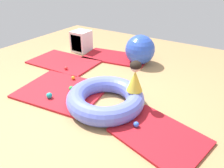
# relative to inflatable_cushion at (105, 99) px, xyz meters

# --- Properties ---
(ground_plane) EXTENTS (8.00, 8.00, 0.00)m
(ground_plane) POSITION_rel_inflatable_cushion_xyz_m (-0.11, 0.04, -0.15)
(ground_plane) COLOR tan
(gym_mat_far_left) EXTENTS (1.63, 1.06, 0.04)m
(gym_mat_far_left) POSITION_rel_inflatable_cushion_xyz_m (-1.89, 0.97, -0.13)
(gym_mat_far_left) COLOR red
(gym_mat_far_left) RESTS_ON ground
(gym_mat_near_left) EXTENTS (1.36, 1.14, 0.04)m
(gym_mat_near_left) POSITION_rel_inflatable_cushion_xyz_m (1.04, -0.22, -0.13)
(gym_mat_near_left) COLOR #B21923
(gym_mat_near_left) RESTS_ON ground
(gym_mat_near_right) EXTENTS (1.64, 1.36, 0.04)m
(gym_mat_near_right) POSITION_rel_inflatable_cushion_xyz_m (-0.95, -0.05, -0.13)
(gym_mat_near_right) COLOR red
(gym_mat_near_right) RESTS_ON ground
(gym_mat_front) EXTENTS (1.69, 1.06, 0.04)m
(gym_mat_front) POSITION_rel_inflatable_cushion_xyz_m (-0.98, 1.91, -0.13)
(gym_mat_front) COLOR #B21923
(gym_mat_front) RESTS_ON ground
(inflatable_cushion) EXTENTS (1.28, 1.28, 0.30)m
(inflatable_cushion) POSITION_rel_inflatable_cushion_xyz_m (0.00, 0.00, 0.00)
(inflatable_cushion) COLOR #6070E5
(inflatable_cushion) RESTS_ON ground
(child_in_yellow) EXTENTS (0.34, 0.34, 0.51)m
(child_in_yellow) POSITION_rel_inflatable_cushion_xyz_m (0.39, 0.26, 0.40)
(child_in_yellow) COLOR yellow
(child_in_yellow) RESTS_ON inflatable_cushion
(play_ball_orange) EXTENTS (0.08, 0.08, 0.08)m
(play_ball_orange) POSITION_rel_inflatable_cushion_xyz_m (-1.05, 0.38, -0.07)
(play_ball_orange) COLOR orange
(play_ball_orange) RESTS_ON gym_mat_near_right
(play_ball_red) EXTENTS (0.07, 0.07, 0.07)m
(play_ball_red) POSITION_rel_inflatable_cushion_xyz_m (-1.50, 0.65, -0.07)
(play_ball_red) COLOR red
(play_ball_red) RESTS_ON gym_mat_far_left
(play_ball_blue) EXTENTS (0.08, 0.08, 0.08)m
(play_ball_blue) POSITION_rel_inflatable_cushion_xyz_m (0.69, -0.24, -0.07)
(play_ball_blue) COLOR blue
(play_ball_blue) RESTS_ON gym_mat_near_left
(play_ball_teal) EXTENTS (0.11, 0.11, 0.11)m
(play_ball_teal) POSITION_rel_inflatable_cushion_xyz_m (-0.93, -0.37, -0.06)
(play_ball_teal) COLOR teal
(play_ball_teal) RESTS_ON gym_mat_near_right
(play_ball_green) EXTENTS (0.09, 0.09, 0.09)m
(play_ball_green) POSITION_rel_inflatable_cushion_xyz_m (-0.79, 0.03, -0.07)
(play_ball_green) COLOR green
(play_ball_green) RESTS_ON gym_mat_near_right
(exercise_ball_large) EXTENTS (0.69, 0.69, 0.69)m
(exercise_ball_large) POSITION_rel_inflatable_cushion_xyz_m (-0.32, 1.92, 0.20)
(exercise_ball_large) COLOR blue
(exercise_ball_large) RESTS_ON ground
(storage_cube) EXTENTS (0.44, 0.44, 0.56)m
(storage_cube) POSITION_rel_inflatable_cushion_xyz_m (-2.03, 1.81, 0.13)
(storage_cube) COLOR white
(storage_cube) RESTS_ON ground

